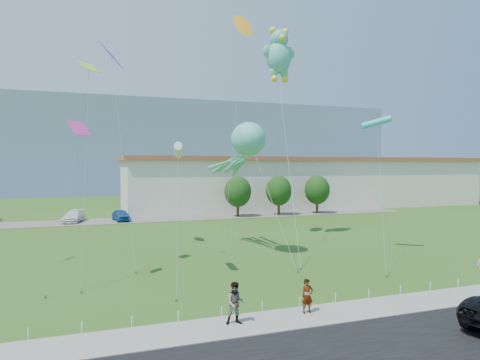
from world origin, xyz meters
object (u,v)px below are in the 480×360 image
at_px(parked_car_white, 73,216).
at_px(teddy_bear_kite, 279,54).
at_px(warehouse, 308,182).
at_px(parked_car_blue, 121,215).
at_px(pedestrian_left, 307,296).
at_px(pedestrian_right, 236,303).
at_px(octopus_kite, 243,149).

xyz_separation_m(parked_car_white, teddy_bear_kite, (18.30, -19.46, 16.33)).
distance_m(warehouse, teddy_bear_kite, 35.84).
bearing_deg(parked_car_blue, pedestrian_left, -90.34).
relative_size(warehouse, pedestrian_right, 33.51).
xyz_separation_m(parked_car_white, parked_car_blue, (5.52, -0.76, 0.02)).
bearing_deg(parked_car_white, teddy_bear_kite, -33.91).
xyz_separation_m(parked_car_white, octopus_kite, (13.09, -24.28, 7.44)).
bearing_deg(pedestrian_right, teddy_bear_kite, 69.59).
bearing_deg(pedestrian_left, octopus_kite, 83.34).
relative_size(pedestrian_left, parked_car_white, 0.34).
distance_m(warehouse, pedestrian_right, 54.87).
xyz_separation_m(octopus_kite, teddy_bear_kite, (5.21, 4.83, 8.89)).
bearing_deg(teddy_bear_kite, warehouse, 56.89).
distance_m(parked_car_blue, octopus_kite, 25.81).
bearing_deg(teddy_bear_kite, pedestrian_right, -119.43).
xyz_separation_m(warehouse, pedestrian_left, (-25.20, -46.41, -3.24)).
height_order(parked_car_white, octopus_kite, octopus_kite).
relative_size(parked_car_blue, teddy_bear_kite, 0.21).
relative_size(parked_car_white, parked_car_blue, 1.15).
height_order(octopus_kite, teddy_bear_kite, teddy_bear_kite).
bearing_deg(octopus_kite, teddy_bear_kite, 42.82).
xyz_separation_m(warehouse, parked_car_blue, (-31.03, -9.29, -3.36)).
distance_m(warehouse, octopus_kite, 40.54).
relative_size(octopus_kite, teddy_bear_kite, 0.59).
height_order(warehouse, octopus_kite, octopus_kite).
bearing_deg(warehouse, parked_car_blue, -163.34).
bearing_deg(parked_car_white, parked_car_blue, 5.03).
distance_m(parked_car_white, octopus_kite, 28.58).
xyz_separation_m(pedestrian_right, parked_car_blue, (-2.27, 37.33, -0.25)).
bearing_deg(warehouse, parked_car_white, -166.86).
xyz_separation_m(warehouse, teddy_bear_kite, (-18.25, -27.99, 12.95)).
bearing_deg(pedestrian_right, warehouse, 67.35).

